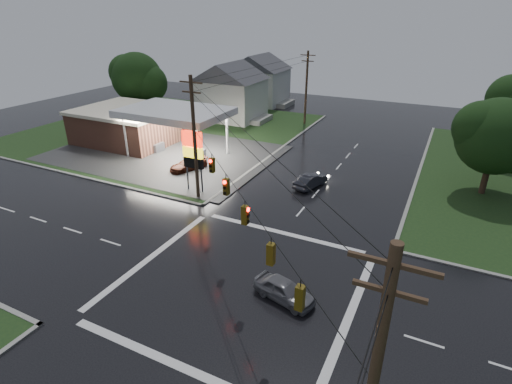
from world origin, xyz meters
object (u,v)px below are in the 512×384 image
at_px(tree_ne_near, 498,137).
at_px(car_north, 310,181).
at_px(house_near, 231,90).
at_px(utility_pole_nw, 194,138).
at_px(utility_pole_n, 306,87).
at_px(tree_nw_behind, 138,78).
at_px(pylon_sign, 193,151).
at_px(gas_station, 136,124).
at_px(house_far, 259,79).
at_px(car_crossing, 284,290).
at_px(car_pump, 188,164).

xyz_separation_m(tree_ne_near, car_north, (-15.15, -5.67, -4.89)).
distance_m(house_near, tree_ne_near, 37.80).
relative_size(utility_pole_nw, tree_ne_near, 1.22).
height_order(utility_pole_n, tree_nw_behind, utility_pole_n).
xyz_separation_m(utility_pole_n, car_north, (8.49, -21.68, -4.80)).
distance_m(utility_pole_nw, tree_nw_behind, 31.82).
bearing_deg(utility_pole_nw, pylon_sign, 135.00).
distance_m(gas_station, house_far, 28.61).
xyz_separation_m(pylon_sign, house_near, (-10.45, 25.50, 0.39)).
distance_m(gas_station, car_north, 24.97).
distance_m(house_near, house_far, 12.04).
xyz_separation_m(pylon_sign, tree_ne_near, (24.64, 11.49, 1.55)).
height_order(utility_pole_nw, car_crossing, utility_pole_nw).
relative_size(car_north, car_pump, 0.95).
bearing_deg(gas_station, utility_pole_n, 48.53).
height_order(house_far, car_north, house_far).
bearing_deg(tree_nw_behind, utility_pole_n, 18.21).
distance_m(gas_station, utility_pole_nw, 19.38).
xyz_separation_m(pylon_sign, utility_pole_n, (1.00, 27.50, 1.46)).
bearing_deg(utility_pole_n, tree_ne_near, -34.10).
relative_size(house_far, car_pump, 2.61).
bearing_deg(house_near, pylon_sign, -67.72).
distance_m(house_near, tree_nw_behind, 14.33).
xyz_separation_m(utility_pole_n, car_pump, (-4.78, -23.23, -4.85)).
relative_size(gas_station, utility_pole_n, 2.50).
bearing_deg(utility_pole_nw, tree_nw_behind, 139.90).
distance_m(tree_ne_near, car_north, 16.90).
distance_m(utility_pole_n, tree_nw_behind, 25.63).
distance_m(house_near, car_crossing, 43.58).
bearing_deg(house_near, car_crossing, -56.36).
bearing_deg(utility_pole_n, car_pump, -101.63).
bearing_deg(gas_station, house_near, 73.83).
bearing_deg(pylon_sign, tree_nw_behind, 140.13).
xyz_separation_m(pylon_sign, utility_pole_nw, (1.00, -1.00, 1.71)).
distance_m(gas_station, tree_ne_near, 40.00).
bearing_deg(car_pump, tree_ne_near, 38.91).
height_order(house_far, car_crossing, house_far).
height_order(gas_station, house_near, house_near).
bearing_deg(car_crossing, utility_pole_nw, 67.10).
bearing_deg(tree_nw_behind, car_pump, -37.88).
height_order(gas_station, utility_pole_n, utility_pole_n).
distance_m(pylon_sign, tree_ne_near, 27.23).
height_order(utility_pole_nw, house_near, utility_pole_nw).
height_order(pylon_sign, house_near, house_near).
bearing_deg(house_far, car_north, -56.53).
relative_size(house_far, tree_ne_near, 1.23).
bearing_deg(gas_station, tree_ne_near, 3.30).
relative_size(utility_pole_nw, house_near, 1.00).
distance_m(gas_station, house_near, 17.07).
relative_size(car_crossing, car_pump, 0.92).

